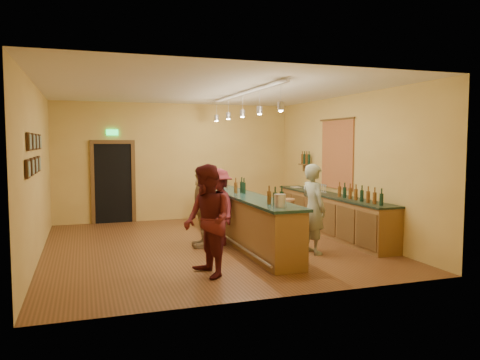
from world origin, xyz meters
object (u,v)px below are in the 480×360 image
object	(u,v)px
back_counter	(331,214)
customer_b	(202,206)
tasting_bar	(242,215)
customer_c	(218,207)
bar_stool	(287,205)
bartender	(313,209)
customer_a	(207,221)

from	to	relation	value
back_counter	customer_b	world-z (taller)	customer_b
tasting_bar	customer_b	size ratio (longest dim) A/B	3.05
tasting_bar	customer_b	bearing A→B (deg)	-174.23
customer_c	bar_stool	bearing A→B (deg)	103.26
bartender	customer_b	world-z (taller)	bartender
tasting_bar	customer_a	distance (m)	2.59
customer_a	bar_stool	distance (m)	4.16
back_counter	bartender	xyz separation A→B (m)	(-1.23, -1.49, 0.38)
customer_c	bar_stool	world-z (taller)	customer_c
tasting_bar	bar_stool	xyz separation A→B (m)	(1.44, 0.90, 0.04)
back_counter	customer_a	world-z (taller)	customer_a
back_counter	customer_a	distance (m)	4.31
back_counter	tasting_bar	world-z (taller)	tasting_bar
customer_a	customer_c	world-z (taller)	customer_a
back_counter	bar_stool	world-z (taller)	back_counter
customer_c	bar_stool	xyz separation A→B (m)	(1.98, 0.95, -0.16)
customer_b	tasting_bar	bearing A→B (deg)	100.60
tasting_bar	bartender	xyz separation A→B (m)	(1.00, -1.31, 0.26)
bartender	bar_stool	bearing A→B (deg)	-18.55
customer_c	back_counter	bearing A→B (deg)	82.46
tasting_bar	customer_c	distance (m)	0.58
bar_stool	back_counter	bearing A→B (deg)	-42.03
bartender	back_counter	bearing A→B (deg)	-46.92
back_counter	tasting_bar	distance (m)	2.24
back_counter	tasting_bar	bearing A→B (deg)	-175.36
bartender	tasting_bar	bearing A→B (deg)	29.96
back_counter	bar_stool	xyz separation A→B (m)	(-0.79, 0.72, 0.16)
tasting_bar	customer_a	world-z (taller)	customer_a
customer_a	tasting_bar	bearing A→B (deg)	138.89
back_counter	customer_c	bearing A→B (deg)	-175.12
bartender	customer_a	world-z (taller)	customer_a
customer_b	bar_stool	xyz separation A→B (m)	(2.34, 0.99, -0.19)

